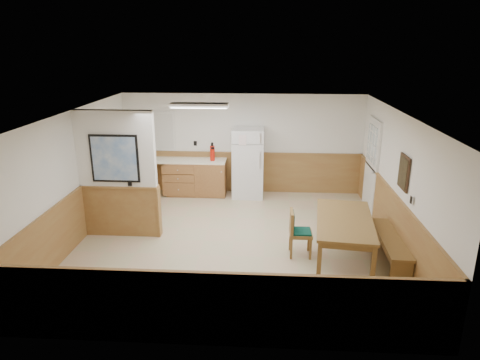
# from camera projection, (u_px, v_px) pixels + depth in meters

# --- Properties ---
(ground) EXTENTS (6.00, 6.00, 0.00)m
(ground) POSITION_uv_depth(u_px,v_px,m) (234.00, 242.00, 8.29)
(ground) COLOR #BDAF87
(ground) RESTS_ON ground
(ceiling) EXTENTS (6.00, 6.00, 0.02)m
(ceiling) POSITION_uv_depth(u_px,v_px,m) (233.00, 113.00, 7.52)
(ceiling) COLOR white
(ceiling) RESTS_ON back_wall
(back_wall) EXTENTS (6.00, 0.02, 2.50)m
(back_wall) POSITION_uv_depth(u_px,v_px,m) (243.00, 144.00, 10.76)
(back_wall) COLOR white
(back_wall) RESTS_ON ground
(right_wall) EXTENTS (0.02, 6.00, 2.50)m
(right_wall) POSITION_uv_depth(u_px,v_px,m) (399.00, 183.00, 7.73)
(right_wall) COLOR white
(right_wall) RESTS_ON ground
(left_wall) EXTENTS (0.02, 6.00, 2.50)m
(left_wall) POSITION_uv_depth(u_px,v_px,m) (76.00, 177.00, 8.08)
(left_wall) COLOR white
(left_wall) RESTS_ON ground
(wainscot_back) EXTENTS (6.00, 0.04, 1.00)m
(wainscot_back) POSITION_uv_depth(u_px,v_px,m) (242.00, 173.00, 10.97)
(wainscot_back) COLOR olive
(wainscot_back) RESTS_ON ground
(wainscot_right) EXTENTS (0.04, 6.00, 1.00)m
(wainscot_right) POSITION_uv_depth(u_px,v_px,m) (393.00, 222.00, 7.96)
(wainscot_right) COLOR olive
(wainscot_right) RESTS_ON ground
(wainscot_left) EXTENTS (0.04, 6.00, 1.00)m
(wainscot_left) POSITION_uv_depth(u_px,v_px,m) (81.00, 214.00, 8.31)
(wainscot_left) COLOR olive
(wainscot_left) RESTS_ON ground
(partition_wall) EXTENTS (1.50, 0.20, 2.50)m
(partition_wall) POSITION_uv_depth(u_px,v_px,m) (118.00, 176.00, 8.23)
(partition_wall) COLOR white
(partition_wall) RESTS_ON ground
(kitchen_counter) EXTENTS (2.20, 0.61, 1.00)m
(kitchen_counter) POSITION_uv_depth(u_px,v_px,m) (194.00, 177.00, 10.77)
(kitchen_counter) COLOR #986636
(kitchen_counter) RESTS_ON ground
(exterior_door) EXTENTS (0.07, 1.02, 2.15)m
(exterior_door) POSITION_uv_depth(u_px,v_px,m) (371.00, 165.00, 9.60)
(exterior_door) COLOR white
(exterior_door) RESTS_ON ground
(kitchen_window) EXTENTS (0.80, 0.04, 1.00)m
(kitchen_window) POSITION_uv_depth(u_px,v_px,m) (159.00, 131.00, 10.77)
(kitchen_window) COLOR white
(kitchen_window) RESTS_ON back_wall
(wall_painting) EXTENTS (0.04, 0.50, 0.60)m
(wall_painting) POSITION_uv_depth(u_px,v_px,m) (404.00, 172.00, 7.35)
(wall_painting) COLOR #352215
(wall_painting) RESTS_ON right_wall
(fluorescent_fixture) EXTENTS (1.20, 0.30, 0.09)m
(fluorescent_fixture) POSITION_uv_depth(u_px,v_px,m) (199.00, 105.00, 8.82)
(fluorescent_fixture) COLOR white
(fluorescent_fixture) RESTS_ON ceiling
(refrigerator) EXTENTS (0.76, 0.72, 1.71)m
(refrigerator) POSITION_uv_depth(u_px,v_px,m) (248.00, 163.00, 10.52)
(refrigerator) COLOR white
(refrigerator) RESTS_ON ground
(dining_table) EXTENTS (1.16, 2.00, 0.75)m
(dining_table) POSITION_uv_depth(u_px,v_px,m) (344.00, 224.00, 7.47)
(dining_table) COLOR brown
(dining_table) RESTS_ON ground
(dining_bench) EXTENTS (0.44, 1.70, 0.45)m
(dining_bench) POSITION_uv_depth(u_px,v_px,m) (391.00, 243.00, 7.47)
(dining_bench) COLOR brown
(dining_bench) RESTS_ON ground
(dining_chair) EXTENTS (0.55, 0.40, 0.85)m
(dining_chair) POSITION_uv_depth(u_px,v_px,m) (296.00, 230.00, 7.63)
(dining_chair) COLOR brown
(dining_chair) RESTS_ON ground
(fire_extinguisher) EXTENTS (0.14, 0.14, 0.45)m
(fire_extinguisher) POSITION_uv_depth(u_px,v_px,m) (212.00, 153.00, 10.50)
(fire_extinguisher) COLOR red
(fire_extinguisher) RESTS_ON kitchen_counter
(soap_bottle) EXTENTS (0.07, 0.07, 0.21)m
(soap_bottle) POSITION_uv_depth(u_px,v_px,m) (151.00, 155.00, 10.65)
(soap_bottle) COLOR #198B2A
(soap_bottle) RESTS_ON kitchen_counter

